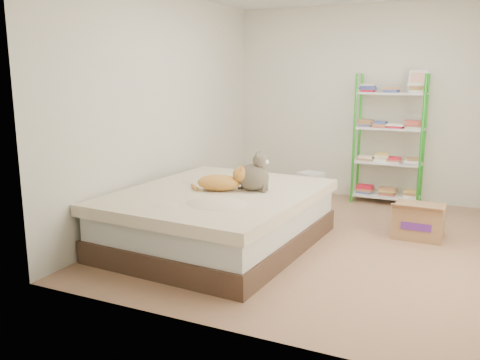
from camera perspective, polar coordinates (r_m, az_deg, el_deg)
The scene contains 7 objects.
room at distance 5.11m, azimuth 9.94°, elevation 7.19°, with size 3.81×4.21×2.61m.
bed at distance 5.12m, azimuth -2.45°, elevation -4.26°, with size 1.87×2.28×0.56m.
orange_cat at distance 5.04m, azimuth -2.41°, elevation -0.06°, with size 0.51×0.27×0.21m, color gold, non-canonical shape.
grey_cat at distance 5.02m, azimuth 1.51°, elevation 0.95°, with size 0.28×0.34×0.39m, color brown, non-canonical shape.
shelf_unit at distance 6.93m, azimuth 16.41°, elevation 4.17°, with size 0.88×0.36×1.74m.
cardboard_box at distance 5.69m, azimuth 19.42°, elevation -4.36°, with size 0.51×0.48×0.41m.
white_bin at distance 7.08m, azimuth 7.95°, elevation -0.57°, with size 0.39×0.37×0.36m.
Camera 1 is at (1.34, -4.91, 1.71)m, focal length 38.00 mm.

